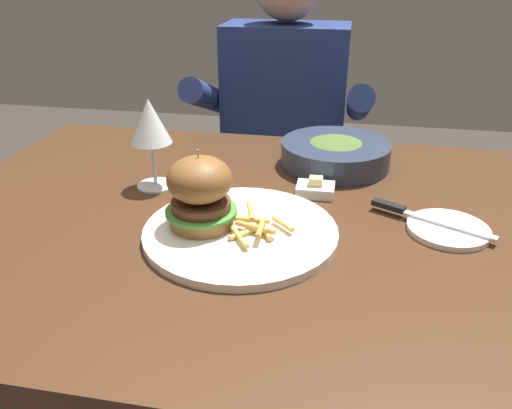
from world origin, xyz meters
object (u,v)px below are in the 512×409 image
object	(u,v)px
soup_bowl	(335,153)
butter_dish	(315,189)
burger_sandwich	(200,192)
bread_plate	(448,229)
diner_person	(283,161)
wine_glass	(150,124)
table_knife	(419,215)
main_plate	(241,232)

from	to	relation	value
soup_bowl	butter_dish	bearing A→B (deg)	-100.74
burger_sandwich	butter_dish	bearing A→B (deg)	46.04
bread_plate	diner_person	bearing A→B (deg)	117.58
diner_person	butter_dish	bearing A→B (deg)	-76.90
burger_sandwich	wine_glass	xyz separation A→B (m)	(-0.14, 0.16, 0.06)
butter_dish	diner_person	xyz separation A→B (m)	(-0.14, 0.60, -0.19)
table_knife	soup_bowl	distance (m)	0.28
bread_plate	table_knife	xyz separation A→B (m)	(-0.04, 0.02, 0.01)
table_knife	diner_person	world-z (taller)	diner_person
diner_person	bread_plate	bearing A→B (deg)	-62.42
burger_sandwich	butter_dish	xyz separation A→B (m)	(0.17, 0.18, -0.06)
soup_bowl	diner_person	world-z (taller)	diner_person
main_plate	bread_plate	world-z (taller)	main_plate
wine_glass	table_knife	size ratio (longest dim) A/B	0.90
butter_dish	wine_glass	bearing A→B (deg)	-176.29
diner_person	burger_sandwich	bearing A→B (deg)	-92.38
soup_bowl	diner_person	bearing A→B (deg)	110.78
main_plate	butter_dish	bearing A→B (deg)	59.16
burger_sandwich	soup_bowl	bearing A→B (deg)	58.86
main_plate	butter_dish	distance (m)	0.21
main_plate	bread_plate	bearing A→B (deg)	12.99
wine_glass	bread_plate	world-z (taller)	wine_glass
main_plate	soup_bowl	distance (m)	0.36
butter_dish	diner_person	world-z (taller)	diner_person
butter_dish	soup_bowl	distance (m)	0.16
table_knife	butter_dish	world-z (taller)	butter_dish
main_plate	butter_dish	xyz separation A→B (m)	(0.11, 0.18, 0.00)
burger_sandwich	bread_plate	xyz separation A→B (m)	(0.40, 0.08, -0.07)
butter_dish	diner_person	distance (m)	0.65
butter_dish	soup_bowl	world-z (taller)	soup_bowl
diner_person	main_plate	bearing A→B (deg)	-87.60
wine_glass	table_knife	world-z (taller)	wine_glass
main_plate	table_knife	size ratio (longest dim) A/B	1.61
wine_glass	soup_bowl	xyz separation A→B (m)	(0.34, 0.18, -0.10)
bread_plate	soup_bowl	size ratio (longest dim) A/B	0.57
butter_dish	soup_bowl	bearing A→B (deg)	79.26
bread_plate	diner_person	xyz separation A→B (m)	(-0.37, 0.71, -0.18)
wine_glass	diner_person	size ratio (longest dim) A/B	0.15
bread_plate	table_knife	world-z (taller)	table_knife
bread_plate	soup_bowl	xyz separation A→B (m)	(-0.20, 0.26, 0.02)
main_plate	diner_person	bearing A→B (deg)	92.40
burger_sandwich	butter_dish	world-z (taller)	burger_sandwich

